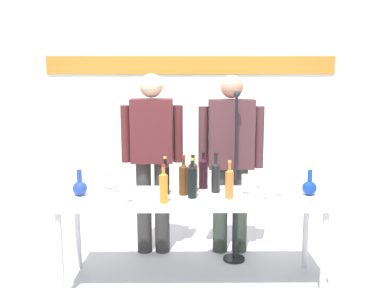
{
  "coord_description": "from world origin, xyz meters",
  "views": [
    {
      "loc": [
        -0.03,
        -3.28,
        1.7
      ],
      "look_at": [
        0.0,
        0.15,
        1.13
      ],
      "focal_mm": 39.86,
      "sensor_mm": 36.0,
      "label": 1
    }
  ],
  "objects_px": {
    "wine_bottle_1": "(229,183)",
    "wine_glass_right_3": "(260,178)",
    "display_table": "(192,203)",
    "wine_glass_right_4": "(245,181)",
    "wine_glass_left_3": "(106,177)",
    "wine_bottle_2": "(184,178)",
    "decanter_blue_right": "(309,187)",
    "wine_glass_right_2": "(264,186)",
    "wine_bottle_6": "(165,178)",
    "wine_glass_right_1": "(279,182)",
    "decanter_blue_left": "(80,187)",
    "wine_bottle_0": "(192,181)",
    "wine_glass_left_0": "(114,177)",
    "presenter_left": "(152,153)",
    "wine_glass_left_1": "(127,189)",
    "microphone_stand": "(235,205)",
    "presenter_right": "(231,153)",
    "wine_bottle_5": "(216,176)",
    "wine_bottle_4": "(164,186)",
    "wine_glass_left_2": "(114,180)",
    "wine_bottle_3": "(203,172)",
    "wine_glass_right_0": "(279,179)",
    "wine_bottle_7": "(193,176)"
  },
  "relations": [
    {
      "from": "wine_bottle_1",
      "to": "wine_glass_right_3",
      "type": "bearing_deg",
      "value": 44.94
    },
    {
      "from": "display_table",
      "to": "wine_bottle_1",
      "type": "relative_size",
      "value": 7.02
    },
    {
      "from": "wine_glass_right_4",
      "to": "wine_glass_left_3",
      "type": "bearing_deg",
      "value": 172.91
    },
    {
      "from": "display_table",
      "to": "wine_bottle_2",
      "type": "relative_size",
      "value": 6.54
    },
    {
      "from": "decanter_blue_right",
      "to": "wine_glass_right_2",
      "type": "distance_m",
      "value": 0.42
    },
    {
      "from": "wine_bottle_6",
      "to": "wine_glass_right_1",
      "type": "height_order",
      "value": "wine_bottle_6"
    },
    {
      "from": "decanter_blue_left",
      "to": "wine_bottle_0",
      "type": "distance_m",
      "value": 0.9
    },
    {
      "from": "wine_glass_left_0",
      "to": "presenter_left",
      "type": "bearing_deg",
      "value": 52.02
    },
    {
      "from": "wine_glass_right_4",
      "to": "decanter_blue_right",
      "type": "bearing_deg",
      "value": -0.47
    },
    {
      "from": "wine_bottle_2",
      "to": "wine_glass_left_1",
      "type": "distance_m",
      "value": 0.48
    },
    {
      "from": "wine_bottle_6",
      "to": "microphone_stand",
      "type": "height_order",
      "value": "microphone_stand"
    },
    {
      "from": "presenter_right",
      "to": "wine_glass_left_0",
      "type": "relative_size",
      "value": 12.18
    },
    {
      "from": "wine_bottle_5",
      "to": "wine_bottle_6",
      "type": "height_order",
      "value": "wine_bottle_5"
    },
    {
      "from": "wine_bottle_2",
      "to": "wine_glass_right_4",
      "type": "bearing_deg",
      "value": -1.56
    },
    {
      "from": "wine_bottle_4",
      "to": "wine_glass_right_2",
      "type": "distance_m",
      "value": 0.77
    },
    {
      "from": "decanter_blue_right",
      "to": "presenter_left",
      "type": "xyz_separation_m",
      "value": [
        -1.31,
        0.6,
        0.17
      ]
    },
    {
      "from": "display_table",
      "to": "wine_bottle_4",
      "type": "height_order",
      "value": "wine_bottle_4"
    },
    {
      "from": "wine_bottle_2",
      "to": "wine_glass_left_0",
      "type": "xyz_separation_m",
      "value": [
        -0.6,
        0.2,
        -0.04
      ]
    },
    {
      "from": "wine_glass_left_0",
      "to": "wine_glass_left_1",
      "type": "height_order",
      "value": "wine_glass_left_1"
    },
    {
      "from": "display_table",
      "to": "wine_glass_left_3",
      "type": "height_order",
      "value": "wine_glass_left_3"
    },
    {
      "from": "wine_bottle_0",
      "to": "wine_glass_right_3",
      "type": "bearing_deg",
      "value": 25.16
    },
    {
      "from": "wine_bottle_4",
      "to": "wine_glass_right_1",
      "type": "xyz_separation_m",
      "value": [
        0.9,
        0.15,
        -0.01
      ]
    },
    {
      "from": "wine_glass_left_1",
      "to": "microphone_stand",
      "type": "bearing_deg",
      "value": 34.11
    },
    {
      "from": "decanter_blue_left",
      "to": "microphone_stand",
      "type": "relative_size",
      "value": 0.14
    },
    {
      "from": "display_table",
      "to": "wine_bottle_2",
      "type": "xyz_separation_m",
      "value": [
        -0.07,
        0.03,
        0.2
      ]
    },
    {
      "from": "display_table",
      "to": "presenter_right",
      "type": "bearing_deg",
      "value": 59.16
    },
    {
      "from": "wine_bottle_5",
      "to": "wine_glass_left_2",
      "type": "relative_size",
      "value": 2.19
    },
    {
      "from": "wine_glass_right_1",
      "to": "wine_glass_right_4",
      "type": "bearing_deg",
      "value": 168.15
    },
    {
      "from": "display_table",
      "to": "decanter_blue_left",
      "type": "height_order",
      "value": "decanter_blue_left"
    },
    {
      "from": "wine_bottle_6",
      "to": "wine_glass_right_2",
      "type": "xyz_separation_m",
      "value": [
        0.76,
        -0.17,
        -0.02
      ]
    },
    {
      "from": "wine_bottle_6",
      "to": "wine_glass_left_1",
      "type": "bearing_deg",
      "value": -140.11
    },
    {
      "from": "wine_bottle_0",
      "to": "wine_glass_left_2",
      "type": "relative_size",
      "value": 2.1
    },
    {
      "from": "wine_bottle_3",
      "to": "wine_glass_right_0",
      "type": "bearing_deg",
      "value": -6.15
    },
    {
      "from": "wine_glass_left_3",
      "to": "wine_glass_right_4",
      "type": "bearing_deg",
      "value": -7.09
    },
    {
      "from": "wine_bottle_7",
      "to": "wine_glass_left_0",
      "type": "bearing_deg",
      "value": 170.53
    },
    {
      "from": "wine_bottle_7",
      "to": "wine_glass_right_1",
      "type": "relative_size",
      "value": 1.85
    },
    {
      "from": "decanter_blue_right",
      "to": "wine_glass_left_1",
      "type": "bearing_deg",
      "value": -171.93
    },
    {
      "from": "wine_glass_left_1",
      "to": "wine_glass_right_0",
      "type": "bearing_deg",
      "value": 15.77
    },
    {
      "from": "wine_bottle_2",
      "to": "wine_glass_right_1",
      "type": "xyz_separation_m",
      "value": [
        0.75,
        -0.07,
        -0.02
      ]
    },
    {
      "from": "wine_glass_right_1",
      "to": "microphone_stand",
      "type": "height_order",
      "value": "microphone_stand"
    },
    {
      "from": "wine_bottle_4",
      "to": "wine_bottle_5",
      "type": "distance_m",
      "value": 0.5
    },
    {
      "from": "wine_bottle_7",
      "to": "wine_glass_left_0",
      "type": "xyz_separation_m",
      "value": [
        -0.67,
        0.11,
        -0.04
      ]
    },
    {
      "from": "wine_glass_right_2",
      "to": "wine_glass_right_3",
      "type": "height_order",
      "value": "wine_glass_right_2"
    },
    {
      "from": "wine_bottle_3",
      "to": "microphone_stand",
      "type": "height_order",
      "value": "microphone_stand"
    },
    {
      "from": "decanter_blue_right",
      "to": "wine_bottle_7",
      "type": "height_order",
      "value": "wine_bottle_7"
    },
    {
      "from": "wine_bottle_0",
      "to": "wine_bottle_3",
      "type": "height_order",
      "value": "wine_bottle_0"
    },
    {
      "from": "wine_bottle_5",
      "to": "wine_glass_right_1",
      "type": "height_order",
      "value": "wine_bottle_5"
    },
    {
      "from": "decanter_blue_right",
      "to": "microphone_stand",
      "type": "relative_size",
      "value": 0.13
    },
    {
      "from": "display_table",
      "to": "wine_bottle_0",
      "type": "relative_size",
      "value": 6.7
    },
    {
      "from": "wine_bottle_6",
      "to": "wine_glass_right_4",
      "type": "height_order",
      "value": "wine_bottle_6"
    }
  ]
}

